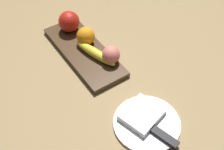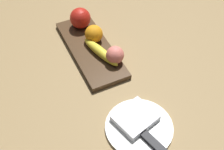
{
  "view_description": "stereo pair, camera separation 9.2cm",
  "coord_description": "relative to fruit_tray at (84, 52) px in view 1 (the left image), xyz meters",
  "views": [
    {
      "loc": [
        -0.69,
        0.35,
        0.74
      ],
      "look_at": [
        -0.18,
        -0.0,
        0.05
      ],
      "focal_mm": 46.21,
      "sensor_mm": 36.0,
      "label": 1
    },
    {
      "loc": [
        -0.74,
        0.27,
        0.74
      ],
      "look_at": [
        -0.18,
        -0.0,
        0.05
      ],
      "focal_mm": 46.21,
      "sensor_mm": 36.0,
      "label": 2
    }
  ],
  "objects": [
    {
      "name": "banana",
      "position": [
        -0.06,
        -0.02,
        0.03
      ],
      "size": [
        0.18,
        0.08,
        0.03
      ],
      "primitive_type": "ellipsoid",
      "rotation": [
        0.0,
        0.0,
        3.41
      ],
      "color": "yellow",
      "rests_on": "fruit_tray"
    },
    {
      "name": "fruit_tray",
      "position": [
        0.0,
        0.0,
        0.0
      ],
      "size": [
        0.38,
        0.14,
        0.02
      ],
      "primitive_type": "cube",
      "color": "#48321E",
      "rests_on": "ground_plane"
    },
    {
      "name": "orange_near_apple",
      "position": [
        0.03,
        -0.03,
        0.04
      ],
      "size": [
        0.07,
        0.07,
        0.07
      ],
      "primitive_type": "sphere",
      "color": "orange",
      "rests_on": "fruit_tray"
    },
    {
      "name": "peach",
      "position": [
        -0.11,
        -0.05,
        0.04
      ],
      "size": [
        0.06,
        0.06,
        0.06
      ],
      "primitive_type": "sphere",
      "color": "#E57466",
      "rests_on": "fruit_tray"
    },
    {
      "name": "knife",
      "position": [
        -0.42,
        -0.0,
        0.01
      ],
      "size": [
        0.18,
        0.07,
        0.01
      ],
      "rotation": [
        0.0,
        0.0,
        0.26
      ],
      "color": "silver",
      "rests_on": "dinner_plate"
    },
    {
      "name": "folded_napkin",
      "position": [
        -0.34,
        0.0,
        0.01
      ],
      "size": [
        0.13,
        0.14,
        0.02
      ],
      "primitive_type": "cube",
      "rotation": [
        0.0,
        0.0,
        0.27
      ],
      "color": "white",
      "rests_on": "dinner_plate"
    },
    {
      "name": "apple",
      "position": [
        0.13,
        -0.01,
        0.05
      ],
      "size": [
        0.08,
        0.08,
        0.08
      ],
      "primitive_type": "sphere",
      "color": "red",
      "rests_on": "fruit_tray"
    },
    {
      "name": "dinner_plate",
      "position": [
        -0.37,
        0.0,
        -0.01
      ],
      "size": [
        0.2,
        0.2,
        0.01
      ],
      "primitive_type": "cylinder",
      "color": "white",
      "rests_on": "ground_plane"
    },
    {
      "name": "ground_plane",
      "position": [
        -0.01,
        0.0,
        -0.01
      ],
      "size": [
        2.4,
        2.4,
        0.0
      ],
      "primitive_type": "plane",
      "color": "olive"
    }
  ]
}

